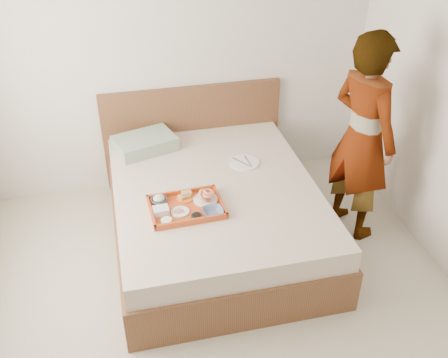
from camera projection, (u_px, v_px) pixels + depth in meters
name	position (u px, v px, depth m)	size (l,w,h in m)	color
ground	(230.00, 334.00, 3.47)	(3.50, 4.00, 0.01)	beige
wall_back	(175.00, 48.00, 4.38)	(3.50, 0.01, 2.60)	silver
bed	(215.00, 213.00, 4.16)	(1.65, 2.00, 0.53)	brown
headboard	(193.00, 134.00, 4.83)	(1.65, 0.06, 0.95)	brown
pillow	(145.00, 143.00, 4.45)	(0.50, 0.34, 0.12)	#9AB197
tray	(186.00, 207.00, 3.74)	(0.53, 0.39, 0.05)	#BE4D10
prawn_plate	(206.00, 199.00, 3.83)	(0.18, 0.18, 0.01)	white
navy_bowl_big	(213.00, 212.00, 3.68)	(0.15, 0.15, 0.04)	#1B284D
sauce_dish	(196.00, 217.00, 3.64)	(0.08, 0.08, 0.03)	black
meat_plate	(180.00, 212.00, 3.70)	(0.13, 0.13, 0.01)	white
bread_plate	(185.00, 198.00, 3.85)	(0.13, 0.13, 0.01)	orange
salad_bowl	(159.00, 200.00, 3.79)	(0.12, 0.12, 0.04)	#1B284D
plastic_tub	(161.00, 211.00, 3.68)	(0.11, 0.09, 0.05)	silver
cheese_round	(167.00, 221.00, 3.60)	(0.08, 0.08, 0.03)	white
dinner_plate	(244.00, 163.00, 4.29)	(0.25, 0.25, 0.01)	white
person	(362.00, 138.00, 3.99)	(0.62, 0.41, 1.70)	beige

